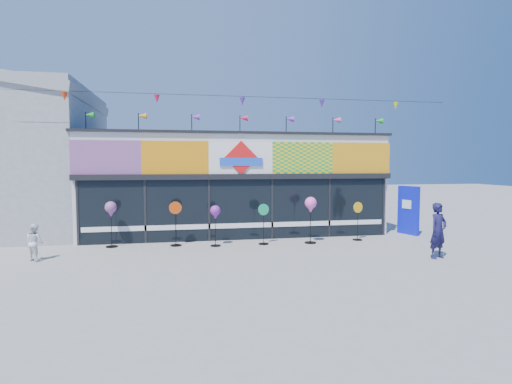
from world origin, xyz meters
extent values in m
plane|color=gray|center=(0.00, 0.00, 0.00)|extent=(80.00, 80.00, 0.00)
cube|color=silver|center=(0.00, 6.00, 2.00)|extent=(12.00, 5.00, 4.00)
cube|color=black|center=(0.00, 3.44, 1.15)|extent=(11.60, 0.12, 2.30)
cube|color=black|center=(0.00, 3.40, 2.40)|extent=(12.00, 0.30, 0.20)
cube|color=white|center=(0.00, 3.41, 0.55)|extent=(11.40, 0.10, 0.18)
cube|color=black|center=(0.00, 6.00, 4.05)|extent=(12.20, 5.20, 0.10)
cube|color=black|center=(-5.80, 3.43, 1.15)|extent=(0.08, 0.14, 2.30)
cube|color=black|center=(-3.50, 3.43, 1.15)|extent=(0.08, 0.14, 2.30)
cube|color=black|center=(-1.20, 3.43, 1.15)|extent=(0.08, 0.14, 2.30)
cube|color=black|center=(1.20, 3.43, 1.15)|extent=(0.08, 0.14, 2.30)
cube|color=black|center=(3.50, 3.43, 1.15)|extent=(0.08, 0.14, 2.30)
cube|color=black|center=(5.80, 3.43, 1.15)|extent=(0.08, 0.14, 2.30)
cube|color=red|center=(-4.80, 3.42, 3.10)|extent=(2.40, 0.08, 1.20)
cube|color=orange|center=(-2.40, 3.42, 3.10)|extent=(2.40, 0.08, 1.20)
cube|color=white|center=(0.00, 3.42, 3.10)|extent=(2.40, 0.08, 1.20)
cube|color=yellow|center=(2.40, 3.42, 3.10)|extent=(2.40, 0.08, 1.20)
cube|color=orange|center=(4.80, 3.42, 3.10)|extent=(2.40, 0.08, 1.20)
cube|color=red|center=(0.00, 3.36, 3.10)|extent=(1.27, 0.06, 1.27)
cube|color=blue|center=(0.00, 3.34, 2.95)|extent=(1.60, 0.05, 0.30)
cube|color=#D848AB|center=(-4.11, 3.48, 0.94)|extent=(0.78, 0.03, 0.78)
cube|color=#F652B8|center=(-2.94, 3.48, 1.31)|extent=(0.92, 0.03, 0.92)
cube|color=#EC4EA1|center=(-1.76, 3.48, 1.57)|extent=(0.78, 0.03, 0.78)
cube|color=orange|center=(-0.59, 3.48, 1.02)|extent=(0.92, 0.03, 0.92)
cube|color=green|center=(0.59, 3.48, 1.18)|extent=(0.78, 0.03, 0.78)
cube|color=#B627AB|center=(1.76, 3.48, 1.45)|extent=(0.92, 0.03, 0.92)
cube|color=purple|center=(2.94, 3.48, 0.93)|extent=(0.78, 0.03, 0.78)
cube|color=blue|center=(4.11, 3.48, 1.30)|extent=(0.92, 0.03, 0.92)
cylinder|color=black|center=(-5.50, 3.65, 4.35)|extent=(0.03, 0.03, 0.70)
cone|color=#179820|center=(-5.36, 3.65, 4.60)|extent=(0.30, 0.22, 0.22)
cylinder|color=black|center=(-3.70, 3.65, 4.35)|extent=(0.03, 0.03, 0.70)
cone|color=orange|center=(-3.56, 3.65, 4.60)|extent=(0.30, 0.22, 0.22)
cylinder|color=black|center=(-1.80, 3.65, 4.35)|extent=(0.03, 0.03, 0.70)
cone|color=purple|center=(-1.66, 3.65, 4.60)|extent=(0.30, 0.22, 0.22)
cylinder|color=black|center=(0.00, 3.65, 4.35)|extent=(0.03, 0.03, 0.70)
cone|color=#DA1445|center=(0.14, 3.65, 4.60)|extent=(0.30, 0.22, 0.22)
cylinder|color=black|center=(1.80, 3.65, 4.35)|extent=(0.03, 0.03, 0.70)
cone|color=purple|center=(1.94, 3.65, 4.60)|extent=(0.30, 0.22, 0.22)
cylinder|color=black|center=(3.70, 3.65, 4.35)|extent=(0.03, 0.03, 0.70)
cone|color=#E84D8E|center=(3.84, 3.65, 4.60)|extent=(0.30, 0.22, 0.22)
cylinder|color=black|center=(5.50, 3.65, 4.35)|extent=(0.03, 0.03, 0.70)
cone|color=green|center=(5.64, 3.65, 4.60)|extent=(0.30, 0.22, 0.22)
cylinder|color=black|center=(0.00, 3.00, 5.30)|extent=(16.00, 0.01, 0.01)
cone|color=#F6310C|center=(-6.00, 3.00, 5.12)|extent=(0.20, 0.20, 0.28)
cone|color=red|center=(-3.00, 3.00, 5.12)|extent=(0.20, 0.20, 0.28)
cone|color=#5C22A2|center=(0.00, 3.00, 5.12)|extent=(0.20, 0.20, 0.28)
cone|color=#5623A7|center=(3.00, 3.00, 5.12)|extent=(0.20, 0.20, 0.28)
cone|color=#D5ED13|center=(6.00, 3.00, 5.12)|extent=(0.20, 0.20, 0.28)
cube|color=#0D19CB|center=(6.89, 3.37, 0.99)|extent=(0.45, 0.98, 1.97)
cube|color=white|center=(6.81, 3.37, 1.23)|extent=(0.18, 0.43, 0.35)
cylinder|color=black|center=(-4.60, 2.89, 0.02)|extent=(0.40, 0.40, 0.03)
cylinder|color=black|center=(-4.60, 2.89, 0.68)|extent=(0.02, 0.02, 1.31)
sphere|color=#B927B0|center=(-4.60, 2.89, 1.39)|extent=(0.40, 0.40, 0.40)
cone|color=#B927B0|center=(-4.60, 2.89, 1.14)|extent=(0.20, 0.20, 0.18)
cylinder|color=black|center=(-2.42, 2.72, 0.01)|extent=(0.40, 0.40, 0.03)
cylinder|color=black|center=(-2.42, 2.72, 0.68)|extent=(0.02, 0.02, 1.29)
cylinder|color=#DA430B|center=(-2.42, 2.72, 1.34)|extent=(0.44, 0.12, 0.44)
cylinder|color=black|center=(-1.05, 2.42, 0.01)|extent=(0.36, 0.36, 0.03)
cylinder|color=black|center=(-1.05, 2.42, 0.62)|extent=(0.02, 0.02, 1.18)
sphere|color=purple|center=(-1.05, 2.42, 1.25)|extent=(0.36, 0.36, 0.36)
cone|color=purple|center=(-1.05, 2.42, 1.03)|extent=(0.18, 0.18, 0.16)
cylinder|color=black|center=(0.67, 2.43, 0.01)|extent=(0.37, 0.37, 0.03)
cylinder|color=black|center=(0.67, 2.43, 0.63)|extent=(0.02, 0.02, 1.20)
cylinder|color=#19A463|center=(0.67, 2.43, 1.25)|extent=(0.40, 0.15, 0.41)
cylinder|color=black|center=(2.38, 2.32, 0.02)|extent=(0.43, 0.43, 0.03)
cylinder|color=black|center=(2.38, 2.32, 0.73)|extent=(0.03, 0.03, 1.39)
sphere|color=#F852CD|center=(2.38, 2.32, 1.47)|extent=(0.43, 0.43, 0.43)
cone|color=#F852CD|center=(2.38, 2.32, 1.21)|extent=(0.21, 0.21, 0.19)
cylinder|color=black|center=(4.31, 2.55, 0.01)|extent=(0.37, 0.37, 0.03)
cylinder|color=black|center=(4.31, 2.55, 0.63)|extent=(0.02, 0.02, 1.20)
cylinder|color=#F4AB14|center=(4.31, 2.55, 1.24)|extent=(0.40, 0.15, 0.41)
imported|color=#16133D|center=(5.47, -0.60, 0.85)|extent=(0.71, 0.57, 1.69)
imported|color=white|center=(-6.50, 1.29, 0.55)|extent=(0.61, 0.56, 1.10)
camera|label=1|loc=(-2.13, -11.41, 2.86)|focal=28.00mm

